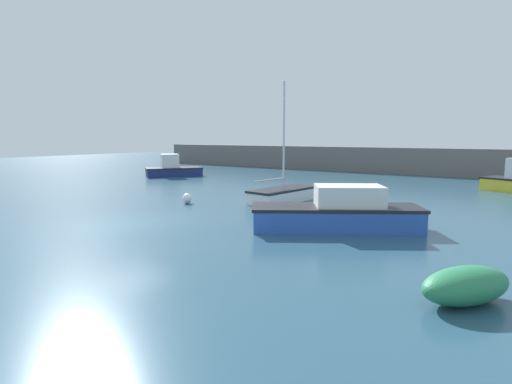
% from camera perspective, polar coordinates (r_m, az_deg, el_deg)
% --- Properties ---
extents(ground_plane, '(120.00, 120.00, 0.20)m').
position_cam_1_polar(ground_plane, '(17.39, -16.93, -4.57)').
color(ground_plane, '#284C60').
extents(harbor_breakwater, '(54.42, 2.50, 2.50)m').
position_cam_1_polar(harbor_breakwater, '(42.30, 16.25, 4.48)').
color(harbor_breakwater, '#66605B').
rests_on(harbor_breakwater, ground_plane).
extents(cabin_cruiser_white, '(4.63, 5.28, 2.01)m').
position_cam_1_polar(cabin_cruiser_white, '(36.91, -11.81, 3.27)').
color(cabin_cruiser_white, navy).
rests_on(cabin_cruiser_white, ground_plane).
extents(fishing_dinghy_green, '(2.13, 2.47, 0.80)m').
position_cam_1_polar(fishing_dinghy_green, '(9.85, 27.79, -11.71)').
color(fishing_dinghy_green, '#287A4C').
rests_on(fishing_dinghy_green, ground_plane).
extents(sailboat_tall_mast, '(2.18, 4.69, 6.49)m').
position_cam_1_polar(sailboat_tall_mast, '(22.07, 3.91, -0.28)').
color(sailboat_tall_mast, white).
rests_on(sailboat_tall_mast, ground_plane).
extents(motorboat_grey_hull, '(6.41, 5.07, 1.71)m').
position_cam_1_polar(motorboat_grey_hull, '(15.69, 11.79, -2.91)').
color(motorboat_grey_hull, '#2D56B7').
rests_on(motorboat_grey_hull, ground_plane).
extents(mooring_buoy_white, '(0.53, 0.53, 0.53)m').
position_cam_1_polar(mooring_buoy_white, '(21.75, -9.78, -0.90)').
color(mooring_buoy_white, white).
rests_on(mooring_buoy_white, ground_plane).
extents(mooring_buoy_pink, '(0.37, 0.37, 0.37)m').
position_cam_1_polar(mooring_buoy_pink, '(26.48, 14.29, 0.36)').
color(mooring_buoy_pink, '#EA668C').
rests_on(mooring_buoy_pink, ground_plane).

